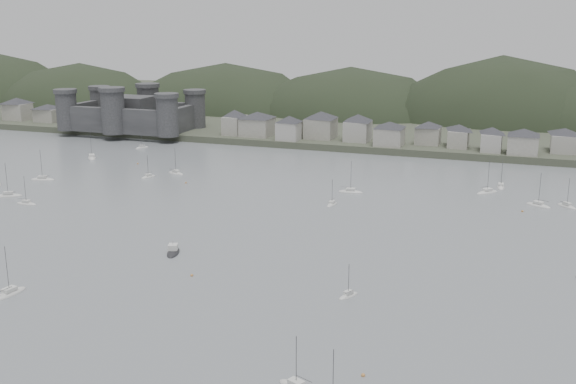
% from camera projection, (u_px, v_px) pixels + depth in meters
% --- Properties ---
extents(ground, '(900.00, 900.00, 0.00)m').
position_uv_depth(ground, '(163.00, 308.00, 137.06)').
color(ground, slate).
rests_on(ground, ground).
extents(far_shore_land, '(900.00, 250.00, 3.00)m').
position_uv_depth(far_shore_land, '(412.00, 113.00, 405.76)').
color(far_shore_land, '#383D2D').
rests_on(far_shore_land, ground).
extents(forested_ridge, '(851.55, 103.94, 102.57)m').
position_uv_depth(forested_ridge, '(412.00, 142.00, 384.02)').
color(forested_ridge, black).
rests_on(forested_ridge, ground).
extents(castle, '(66.00, 43.00, 20.00)m').
position_uv_depth(castle, '(132.00, 113.00, 337.44)').
color(castle, '#303032').
rests_on(castle, far_shore_land).
extents(waterfront_town, '(451.48, 28.46, 12.92)m').
position_uv_depth(waterfront_town, '(488.00, 136.00, 285.65)').
color(waterfront_town, gray).
rests_on(waterfront_town, far_shore_land).
extents(sailboat_lead, '(8.50, 6.26, 11.28)m').
position_uv_depth(sailboat_lead, '(538.00, 206.00, 211.01)').
color(sailboat_lead, silver).
rests_on(sailboat_lead, ground).
extents(moored_fleet, '(219.90, 177.09, 13.25)m').
position_uv_depth(moored_fleet, '(244.00, 207.00, 209.05)').
color(moored_fleet, silver).
rests_on(moored_fleet, ground).
extents(motor_launch_far, '(5.33, 8.53, 3.92)m').
position_uv_depth(motor_launch_far, '(173.00, 252.00, 168.92)').
color(motor_launch_far, black).
rests_on(motor_launch_far, ground).
extents(mooring_buoys, '(147.06, 132.62, 0.70)m').
position_uv_depth(mooring_buoys, '(217.00, 223.00, 192.82)').
color(mooring_buoys, '#B87C3D').
rests_on(mooring_buoys, ground).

